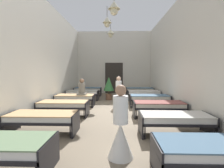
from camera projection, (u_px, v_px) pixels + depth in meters
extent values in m
cube|color=#7A6B56|center=(111.00, 112.00, 7.30)|extent=(6.36, 12.77, 0.10)
cube|color=silver|center=(114.00, 62.00, 13.27)|extent=(6.16, 0.20, 4.86)
cube|color=silver|center=(43.00, 55.00, 7.20)|extent=(0.20, 12.17, 4.86)
cube|color=silver|center=(182.00, 55.00, 7.02)|extent=(0.20, 12.17, 4.86)
cube|color=#2D2823|center=(114.00, 78.00, 13.25)|extent=(1.40, 0.06, 2.40)
cone|color=beige|center=(114.00, 5.00, 5.92)|extent=(0.44, 0.44, 0.28)
sphere|color=beige|center=(114.00, 11.00, 5.93)|extent=(0.28, 0.28, 0.28)
cylinder|color=brown|center=(107.00, 11.00, 8.01)|extent=(0.02, 0.02, 0.50)
cone|color=beige|center=(107.00, 20.00, 8.04)|extent=(0.44, 0.44, 0.28)
sphere|color=beige|center=(107.00, 25.00, 8.06)|extent=(0.28, 0.28, 0.28)
cylinder|color=brown|center=(111.00, 24.00, 10.13)|extent=(0.02, 0.02, 0.56)
cone|color=beige|center=(111.00, 32.00, 10.17)|extent=(0.44, 0.44, 0.28)
sphere|color=beige|center=(111.00, 35.00, 10.18)|extent=(0.28, 0.28, 0.28)
cylinder|color=black|center=(55.00, 152.00, 3.20)|extent=(0.03, 0.03, 0.34)
cube|color=black|center=(50.00, 156.00, 2.83)|extent=(0.04, 0.84, 0.57)
cylinder|color=black|center=(154.00, 154.00, 3.14)|extent=(0.03, 0.03, 0.34)
cube|color=black|center=(213.00, 153.00, 2.74)|extent=(1.90, 0.84, 0.07)
cube|color=black|center=(156.00, 158.00, 2.78)|extent=(0.04, 0.84, 0.57)
cube|color=white|center=(213.00, 147.00, 2.73)|extent=(1.82, 0.78, 0.14)
cube|color=slate|center=(213.00, 142.00, 2.73)|extent=(1.86, 0.82, 0.02)
cylinder|color=black|center=(4.00, 131.00, 4.32)|extent=(0.03, 0.03, 0.34)
cylinder|color=black|center=(20.00, 123.00, 5.04)|extent=(0.03, 0.03, 0.34)
cylinder|color=black|center=(70.00, 132.00, 4.27)|extent=(0.03, 0.03, 0.34)
cylinder|color=black|center=(77.00, 123.00, 4.99)|extent=(0.03, 0.03, 0.34)
cube|color=black|center=(43.00, 120.00, 4.64)|extent=(1.90, 0.84, 0.07)
cube|color=black|center=(10.00, 123.00, 4.68)|extent=(0.04, 0.84, 0.57)
cube|color=black|center=(76.00, 123.00, 4.62)|extent=(0.04, 0.84, 0.57)
cube|color=white|center=(43.00, 116.00, 4.63)|extent=(1.82, 0.78, 0.14)
cube|color=tan|center=(43.00, 113.00, 4.63)|extent=(1.86, 0.82, 0.02)
cylinder|color=black|center=(145.00, 133.00, 4.21)|extent=(0.03, 0.03, 0.34)
cylinder|color=black|center=(141.00, 124.00, 4.93)|extent=(0.03, 0.03, 0.34)
cylinder|color=black|center=(215.00, 134.00, 4.16)|extent=(0.03, 0.03, 0.34)
cylinder|color=black|center=(200.00, 124.00, 4.88)|extent=(0.03, 0.03, 0.34)
cube|color=black|center=(175.00, 121.00, 4.53)|extent=(1.90, 0.84, 0.07)
cube|color=black|center=(141.00, 124.00, 4.56)|extent=(0.04, 0.84, 0.57)
cube|color=black|center=(209.00, 124.00, 4.51)|extent=(0.04, 0.84, 0.57)
cube|color=white|center=(175.00, 117.00, 4.52)|extent=(1.82, 0.78, 0.14)
cube|color=beige|center=(175.00, 114.00, 4.52)|extent=(1.86, 0.82, 0.02)
cylinder|color=black|center=(37.00, 114.00, 6.11)|extent=(0.03, 0.03, 0.34)
cylinder|color=black|center=(46.00, 109.00, 6.83)|extent=(0.03, 0.03, 0.34)
cylinder|color=black|center=(84.00, 114.00, 6.06)|extent=(0.03, 0.03, 0.34)
cylinder|color=black|center=(88.00, 110.00, 6.78)|extent=(0.03, 0.03, 0.34)
cube|color=black|center=(64.00, 106.00, 6.43)|extent=(1.90, 0.84, 0.07)
cube|color=black|center=(40.00, 108.00, 6.46)|extent=(0.04, 0.84, 0.57)
cube|color=black|center=(87.00, 109.00, 6.41)|extent=(0.04, 0.84, 0.57)
cube|color=silver|center=(63.00, 104.00, 6.42)|extent=(1.82, 0.78, 0.14)
cube|color=tan|center=(63.00, 102.00, 6.42)|extent=(1.86, 0.82, 0.02)
cylinder|color=black|center=(137.00, 114.00, 6.00)|extent=(0.03, 0.03, 0.34)
cylinder|color=black|center=(135.00, 110.00, 6.72)|extent=(0.03, 0.03, 0.34)
cylinder|color=black|center=(185.00, 115.00, 5.95)|extent=(0.03, 0.03, 0.34)
cylinder|color=black|center=(178.00, 110.00, 6.67)|extent=(0.03, 0.03, 0.34)
cube|color=black|center=(159.00, 107.00, 6.32)|extent=(1.90, 0.84, 0.07)
cube|color=black|center=(134.00, 109.00, 6.35)|extent=(0.04, 0.84, 0.57)
cube|color=black|center=(183.00, 109.00, 6.30)|extent=(0.04, 0.84, 0.57)
cube|color=silver|center=(159.00, 104.00, 6.31)|extent=(1.82, 0.78, 0.14)
cube|color=#8C4C47|center=(159.00, 102.00, 6.30)|extent=(1.86, 0.82, 0.02)
cylinder|color=black|center=(55.00, 104.00, 7.90)|extent=(0.03, 0.03, 0.34)
cylinder|color=black|center=(60.00, 101.00, 8.62)|extent=(0.03, 0.03, 0.34)
cylinder|color=black|center=(92.00, 104.00, 7.85)|extent=(0.03, 0.03, 0.34)
cylinder|color=black|center=(94.00, 102.00, 8.57)|extent=(0.03, 0.03, 0.34)
cube|color=black|center=(75.00, 99.00, 8.22)|extent=(1.90, 0.84, 0.07)
cube|color=black|center=(57.00, 100.00, 8.25)|extent=(0.04, 0.84, 0.57)
cube|color=black|center=(94.00, 101.00, 8.20)|extent=(0.04, 0.84, 0.57)
cube|color=silver|center=(75.00, 97.00, 8.21)|extent=(1.82, 0.78, 0.14)
cube|color=tan|center=(75.00, 95.00, 8.20)|extent=(1.86, 0.82, 0.02)
cylinder|color=black|center=(132.00, 105.00, 7.79)|extent=(0.03, 0.03, 0.34)
cylinder|color=black|center=(131.00, 102.00, 8.51)|extent=(0.03, 0.03, 0.34)
cylinder|color=black|center=(170.00, 105.00, 7.74)|extent=(0.03, 0.03, 0.34)
cylinder|color=black|center=(165.00, 102.00, 8.45)|extent=(0.03, 0.03, 0.34)
cube|color=black|center=(149.00, 99.00, 8.11)|extent=(1.90, 0.84, 0.07)
cube|color=black|center=(130.00, 101.00, 8.14)|extent=(0.04, 0.84, 0.57)
cube|color=black|center=(169.00, 101.00, 8.08)|extent=(0.04, 0.84, 0.57)
cube|color=silver|center=(149.00, 97.00, 8.10)|extent=(1.82, 0.78, 0.14)
cube|color=slate|center=(149.00, 95.00, 8.09)|extent=(1.86, 0.82, 0.02)
cylinder|color=black|center=(67.00, 98.00, 9.69)|extent=(0.03, 0.03, 0.34)
cylinder|color=black|center=(70.00, 96.00, 10.41)|extent=(0.03, 0.03, 0.34)
cylinder|color=black|center=(96.00, 98.00, 9.64)|extent=(0.03, 0.03, 0.34)
cylinder|color=black|center=(98.00, 96.00, 10.35)|extent=(0.03, 0.03, 0.34)
cube|color=black|center=(83.00, 94.00, 10.01)|extent=(1.90, 0.84, 0.07)
cube|color=black|center=(67.00, 95.00, 10.04)|extent=(0.04, 0.84, 0.57)
cube|color=black|center=(98.00, 95.00, 9.98)|extent=(0.04, 0.84, 0.57)
cube|color=white|center=(83.00, 92.00, 10.00)|extent=(1.82, 0.78, 0.14)
cube|color=#9E9E93|center=(83.00, 91.00, 9.99)|extent=(1.86, 0.82, 0.02)
cylinder|color=black|center=(129.00, 98.00, 9.58)|extent=(0.03, 0.03, 0.34)
cylinder|color=black|center=(128.00, 96.00, 10.30)|extent=(0.03, 0.03, 0.34)
cylinder|color=black|center=(160.00, 98.00, 9.52)|extent=(0.03, 0.03, 0.34)
cylinder|color=black|center=(157.00, 97.00, 10.24)|extent=(0.03, 0.03, 0.34)
cube|color=black|center=(144.00, 94.00, 9.89)|extent=(1.90, 0.84, 0.07)
cube|color=black|center=(128.00, 95.00, 9.93)|extent=(0.04, 0.84, 0.57)
cube|color=black|center=(159.00, 96.00, 9.87)|extent=(0.04, 0.84, 0.57)
cube|color=white|center=(144.00, 92.00, 9.89)|extent=(1.82, 0.78, 0.14)
cube|color=beige|center=(144.00, 91.00, 9.88)|extent=(1.86, 0.82, 0.02)
cylinder|color=black|center=(75.00, 94.00, 11.48)|extent=(0.03, 0.03, 0.34)
cylinder|color=black|center=(77.00, 93.00, 12.20)|extent=(0.03, 0.03, 0.34)
cylinder|color=black|center=(100.00, 94.00, 11.43)|extent=(0.03, 0.03, 0.34)
cylinder|color=black|center=(101.00, 93.00, 12.14)|extent=(0.03, 0.03, 0.34)
cube|color=black|center=(88.00, 90.00, 11.79)|extent=(1.90, 0.84, 0.07)
cube|color=black|center=(75.00, 92.00, 11.83)|extent=(0.04, 0.84, 0.57)
cube|color=black|center=(101.00, 92.00, 11.77)|extent=(0.04, 0.84, 0.57)
cube|color=silver|center=(88.00, 89.00, 11.79)|extent=(1.82, 0.78, 0.14)
cube|color=slate|center=(88.00, 88.00, 11.78)|extent=(1.86, 0.82, 0.02)
cylinder|color=black|center=(127.00, 94.00, 11.37)|extent=(0.03, 0.03, 0.34)
cylinder|color=black|center=(127.00, 93.00, 12.08)|extent=(0.03, 0.03, 0.34)
cylinder|color=black|center=(153.00, 94.00, 11.31)|extent=(0.03, 0.03, 0.34)
cylinder|color=black|center=(151.00, 93.00, 12.03)|extent=(0.03, 0.03, 0.34)
cube|color=black|center=(139.00, 91.00, 11.68)|extent=(1.90, 0.84, 0.07)
cube|color=black|center=(126.00, 92.00, 11.72)|extent=(0.04, 0.84, 0.57)
cube|color=black|center=(153.00, 92.00, 11.66)|extent=(0.04, 0.84, 0.57)
cube|color=silver|center=(140.00, 89.00, 11.67)|extent=(1.82, 0.78, 0.14)
cube|color=slate|center=(140.00, 88.00, 11.67)|extent=(1.86, 0.82, 0.02)
cone|color=white|center=(120.00, 140.00, 3.32)|extent=(0.52, 0.52, 0.70)
cylinder|color=white|center=(121.00, 110.00, 3.27)|extent=(0.30, 0.30, 0.55)
sphere|color=#A87A5B|center=(121.00, 90.00, 3.24)|extent=(0.22, 0.22, 0.22)
cone|color=white|center=(121.00, 86.00, 3.24)|extent=(0.18, 0.18, 0.10)
cone|color=white|center=(119.00, 99.00, 8.36)|extent=(0.52, 0.52, 0.70)
cylinder|color=white|center=(119.00, 86.00, 8.31)|extent=(0.30, 0.30, 0.55)
sphere|color=tan|center=(119.00, 79.00, 8.29)|extent=(0.22, 0.22, 0.22)
cone|color=white|center=(119.00, 77.00, 8.28)|extent=(0.18, 0.18, 0.10)
cylinder|color=slate|center=(82.00, 89.00, 8.14)|extent=(0.32, 0.32, 0.58)
cube|color=slate|center=(82.00, 94.00, 8.16)|extent=(0.44, 0.44, 0.08)
sphere|color=#846047|center=(82.00, 81.00, 8.11)|extent=(0.22, 0.22, 0.22)
cylinder|color=brown|center=(109.00, 97.00, 10.10)|extent=(0.37, 0.37, 0.36)
cylinder|color=brown|center=(109.00, 92.00, 10.08)|extent=(0.06, 0.06, 0.20)
cone|color=#2D6633|center=(109.00, 84.00, 10.04)|extent=(0.63, 0.63, 0.83)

